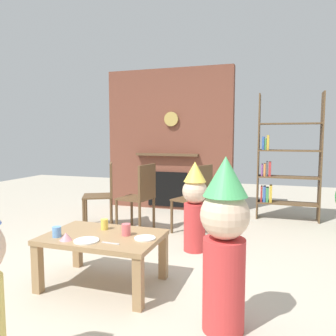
# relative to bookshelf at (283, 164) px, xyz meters

# --- Properties ---
(ground_plane) EXTENTS (12.00, 12.00, 0.00)m
(ground_plane) POSITION_rel_bookshelf_xyz_m (-1.33, -2.40, -0.85)
(ground_plane) COLOR #BCB29E
(brick_fireplace_feature) EXTENTS (2.20, 0.28, 2.40)m
(brick_fireplace_feature) POSITION_rel_bookshelf_xyz_m (-1.87, 0.20, 0.35)
(brick_fireplace_feature) COLOR brown
(brick_fireplace_feature) RESTS_ON ground_plane
(bookshelf) EXTENTS (0.90, 0.28, 1.90)m
(bookshelf) POSITION_rel_bookshelf_xyz_m (0.00, 0.00, 0.00)
(bookshelf) COLOR brown
(bookshelf) RESTS_ON ground_plane
(coffee_table) EXTENTS (0.97, 0.66, 0.44)m
(coffee_table) POSITION_rel_bookshelf_xyz_m (-1.48, -2.84, -0.48)
(coffee_table) COLOR #9E7A51
(coffee_table) RESTS_ON ground_plane
(paper_cup_near_left) EXTENTS (0.07, 0.07, 0.10)m
(paper_cup_near_left) POSITION_rel_bookshelf_xyz_m (-1.29, -2.80, -0.36)
(paper_cup_near_left) COLOR #E5666B
(paper_cup_near_left) RESTS_ON coffee_table
(paper_cup_near_right) EXTENTS (0.07, 0.07, 0.09)m
(paper_cup_near_right) POSITION_rel_bookshelf_xyz_m (-1.81, -3.02, -0.36)
(paper_cup_near_right) COLOR #669EE0
(paper_cup_near_right) RESTS_ON coffee_table
(paper_cup_center) EXTENTS (0.06, 0.06, 0.09)m
(paper_cup_center) POSITION_rel_bookshelf_xyz_m (-1.55, -2.70, -0.36)
(paper_cup_center) COLOR #F2CC4C
(paper_cup_center) RESTS_ON coffee_table
(paper_plate_front) EXTENTS (0.17, 0.17, 0.01)m
(paper_plate_front) POSITION_rel_bookshelf_xyz_m (-1.10, -2.84, -0.40)
(paper_plate_front) COLOR white
(paper_plate_front) RESTS_ON coffee_table
(paper_plate_rear) EXTENTS (0.20, 0.20, 0.01)m
(paper_plate_rear) POSITION_rel_bookshelf_xyz_m (-1.52, -3.04, -0.40)
(paper_plate_rear) COLOR white
(paper_plate_rear) RESTS_ON coffee_table
(birthday_cake_slice) EXTENTS (0.10, 0.10, 0.06)m
(birthday_cake_slice) POSITION_rel_bookshelf_xyz_m (-1.69, -3.07, -0.37)
(birthday_cake_slice) COLOR pink
(birthday_cake_slice) RESTS_ON coffee_table
(table_fork) EXTENTS (0.15, 0.02, 0.01)m
(table_fork) POSITION_rel_bookshelf_xyz_m (-1.31, -3.03, -0.40)
(table_fork) COLOR silver
(table_fork) RESTS_ON coffee_table
(child_in_pink) EXTENTS (0.32, 0.32, 1.15)m
(child_in_pink) POSITION_rel_bookshelf_xyz_m (-0.41, -3.18, -0.24)
(child_in_pink) COLOR #D13838
(child_in_pink) RESTS_ON ground_plane
(child_by_the_chairs) EXTENTS (0.27, 0.27, 0.99)m
(child_by_the_chairs) POSITION_rel_bookshelf_xyz_m (-0.94, -1.78, -0.32)
(child_by_the_chairs) COLOR #D13838
(child_by_the_chairs) RESTS_ON ground_plane
(dining_chair_left) EXTENTS (0.54, 0.54, 0.90)m
(dining_chair_left) POSITION_rel_bookshelf_xyz_m (-2.35, -1.23, -0.34)
(dining_chair_left) COLOR brown
(dining_chair_left) RESTS_ON ground_plane
(dining_chair_middle) EXTENTS (0.46, 0.46, 0.90)m
(dining_chair_middle) POSITION_rel_bookshelf_xyz_m (-1.79, -1.27, -0.34)
(dining_chair_middle) COLOR brown
(dining_chair_middle) RESTS_ON ground_plane
(dining_chair_right) EXTENTS (0.52, 0.52, 0.90)m
(dining_chair_right) POSITION_rel_bookshelf_xyz_m (-1.06, -1.16, -0.34)
(dining_chair_right) COLOR brown
(dining_chair_right) RESTS_ON ground_plane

